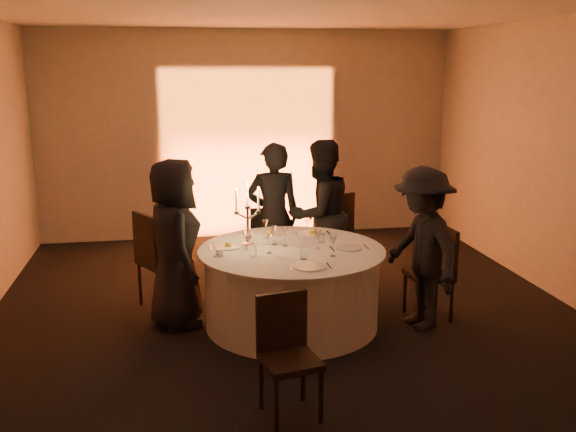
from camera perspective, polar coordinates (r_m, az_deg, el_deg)
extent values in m
plane|color=black|center=(6.42, 0.32, -9.57)|extent=(7.00, 7.00, 0.00)
plane|color=silver|center=(5.94, 0.36, 18.18)|extent=(7.00, 7.00, 0.00)
plane|color=beige|center=(9.43, -3.60, 7.20)|extent=(7.00, 0.00, 7.00)
plane|color=beige|center=(2.74, 14.04, -8.31)|extent=(7.00, 0.00, 7.00)
cube|color=black|center=(9.40, -3.26, -1.81)|extent=(0.25, 0.12, 0.10)
cylinder|color=black|center=(6.41, 0.32, -9.44)|extent=(0.60, 0.60, 0.03)
cylinder|color=black|center=(6.28, 0.33, -6.42)|extent=(0.20, 0.20, 0.75)
cylinder|color=white|center=(6.28, 0.33, -6.42)|extent=(1.68, 1.68, 0.75)
cylinder|color=white|center=(6.17, 0.33, -3.04)|extent=(1.80, 1.80, 0.02)
cube|color=black|center=(6.84, -10.96, -3.99)|extent=(0.61, 0.61, 0.05)
cube|color=black|center=(6.67, -12.57, -2.03)|extent=(0.26, 0.41, 0.51)
cylinder|color=black|center=(6.85, -8.66, -6.07)|extent=(0.04, 0.04, 0.48)
cylinder|color=black|center=(7.17, -10.31, -5.27)|extent=(0.04, 0.04, 0.48)
cylinder|color=black|center=(6.67, -11.47, -6.73)|extent=(0.04, 0.04, 0.48)
cylinder|color=black|center=(6.99, -13.03, -5.87)|extent=(0.04, 0.04, 0.48)
cube|color=black|center=(7.68, -2.02, -2.36)|extent=(0.40, 0.40, 0.05)
cube|color=black|center=(7.45, -1.87, -0.94)|extent=(0.39, 0.05, 0.44)
cylinder|color=black|center=(7.92, -0.96, -3.50)|extent=(0.04, 0.04, 0.41)
cylinder|color=black|center=(7.88, -3.35, -3.60)|extent=(0.04, 0.04, 0.41)
cylinder|color=black|center=(7.61, -0.61, -4.21)|extent=(0.04, 0.04, 0.41)
cylinder|color=black|center=(7.57, -3.11, -4.32)|extent=(0.04, 0.04, 0.41)
cube|color=black|center=(7.82, 3.61, -1.63)|extent=(0.59, 0.59, 0.05)
cube|color=black|center=(7.61, 4.60, 0.05)|extent=(0.42, 0.23, 0.51)
cylinder|color=black|center=(8.15, 3.76, -2.83)|extent=(0.04, 0.04, 0.47)
cylinder|color=black|center=(7.92, 1.65, -3.29)|extent=(0.04, 0.04, 0.47)
cylinder|color=black|center=(7.87, 5.53, -3.44)|extent=(0.04, 0.04, 0.47)
cylinder|color=black|center=(7.63, 3.40, -3.94)|extent=(0.04, 0.04, 0.47)
cube|color=black|center=(6.59, 12.42, -5.16)|extent=(0.42, 0.42, 0.05)
cube|color=black|center=(6.60, 13.97, -2.95)|extent=(0.06, 0.41, 0.46)
cylinder|color=black|center=(6.74, 10.35, -6.67)|extent=(0.04, 0.04, 0.43)
cylinder|color=black|center=(6.45, 11.56, -7.68)|extent=(0.04, 0.04, 0.43)
cylinder|color=black|center=(6.88, 13.03, -6.39)|extent=(0.04, 0.04, 0.43)
cylinder|color=black|center=(6.59, 14.34, -7.35)|extent=(0.04, 0.04, 0.43)
cube|color=black|center=(4.70, 0.21, -12.80)|extent=(0.45, 0.45, 0.05)
cube|color=black|center=(4.75, -0.57, -9.33)|extent=(0.39, 0.11, 0.44)
cylinder|color=black|center=(4.61, -1.01, -16.41)|extent=(0.04, 0.04, 0.42)
cylinder|color=black|center=(4.72, 2.93, -15.67)|extent=(0.04, 0.04, 0.42)
cylinder|color=black|center=(4.89, -2.40, -14.59)|extent=(0.04, 0.04, 0.42)
cylinder|color=black|center=(4.99, 1.33, -13.96)|extent=(0.04, 0.04, 0.42)
imported|color=black|center=(6.25, -10.04, -2.43)|extent=(0.66, 0.89, 1.64)
imported|color=black|center=(7.22, -1.31, -0.02)|extent=(0.61, 0.40, 1.67)
imported|color=black|center=(7.25, 2.87, 0.13)|extent=(1.02, 0.94, 1.69)
imported|color=black|center=(6.26, 11.83, -2.84)|extent=(0.78, 1.11, 1.57)
cylinder|color=white|center=(6.25, -5.33, -2.73)|extent=(0.25, 0.25, 0.01)
cube|color=#B4B4B9|center=(6.23, -6.89, -2.80)|extent=(0.01, 0.17, 0.01)
cube|color=#B4B4B9|center=(6.26, -3.78, -2.66)|extent=(0.02, 0.17, 0.01)
sphere|color=yellow|center=(6.23, -5.34, -2.35)|extent=(0.07, 0.07, 0.07)
cylinder|color=white|center=(6.68, -1.69, -1.60)|extent=(0.27, 0.27, 0.01)
cube|color=#B4B4B9|center=(6.66, -3.14, -1.68)|extent=(0.02, 0.17, 0.01)
cube|color=#B4B4B9|center=(6.71, -0.26, -1.54)|extent=(0.01, 0.17, 0.01)
sphere|color=yellow|center=(6.67, -1.70, -1.25)|extent=(0.07, 0.07, 0.07)
cylinder|color=white|center=(6.70, 2.21, -1.56)|extent=(0.25, 0.25, 0.01)
cube|color=#B4B4B9|center=(6.67, 0.79, -1.64)|extent=(0.02, 0.17, 0.01)
cube|color=#B4B4B9|center=(6.74, 3.62, -1.50)|extent=(0.02, 0.17, 0.01)
sphere|color=yellow|center=(6.69, 2.22, -1.22)|extent=(0.07, 0.07, 0.07)
cylinder|color=white|center=(6.21, 5.46, -2.83)|extent=(0.25, 0.25, 0.01)
cube|color=#B4B4B9|center=(6.16, 3.94, -2.93)|extent=(0.02, 0.17, 0.01)
cube|color=#B4B4B9|center=(6.25, 6.96, -2.76)|extent=(0.01, 0.17, 0.01)
cylinder|color=white|center=(5.61, 1.96, -4.52)|extent=(0.29, 0.29, 0.01)
cube|color=#B4B4B9|center=(5.58, 0.24, -4.63)|extent=(0.02, 0.17, 0.01)
cube|color=#B4B4B9|center=(5.65, 3.65, -4.43)|extent=(0.02, 0.17, 0.01)
cylinder|color=white|center=(5.98, -6.11, -3.49)|extent=(0.11, 0.11, 0.01)
cylinder|color=white|center=(5.97, -6.12, -3.18)|extent=(0.07, 0.07, 0.06)
cylinder|color=silver|center=(6.32, -3.57, -2.48)|extent=(0.13, 0.13, 0.02)
sphere|color=silver|center=(6.30, -3.57, -1.97)|extent=(0.07, 0.07, 0.07)
cylinder|color=silver|center=(6.27, -3.59, -0.85)|extent=(0.03, 0.03, 0.33)
cylinder|color=silver|center=(6.23, -3.62, 0.77)|extent=(0.05, 0.05, 0.03)
cylinder|color=white|center=(6.20, -3.63, 1.78)|extent=(0.02, 0.02, 0.22)
cone|color=orange|center=(6.18, -3.65, 2.94)|extent=(0.02, 0.02, 0.03)
cylinder|color=silver|center=(6.24, -4.09, 0.00)|extent=(0.12, 0.02, 0.08)
cylinder|color=silver|center=(6.23, -4.59, 0.29)|extent=(0.05, 0.05, 0.03)
cylinder|color=white|center=(6.20, -4.61, 1.30)|extent=(0.02, 0.02, 0.22)
cone|color=orange|center=(6.18, -4.63, 2.45)|extent=(0.02, 0.02, 0.03)
cylinder|color=silver|center=(6.25, -3.11, 0.04)|extent=(0.12, 0.02, 0.08)
cylinder|color=silver|center=(6.25, -2.63, 0.37)|extent=(0.05, 0.05, 0.03)
cylinder|color=white|center=(6.23, -2.64, 1.38)|extent=(0.02, 0.02, 0.22)
cone|color=orange|center=(6.20, -2.65, 2.53)|extent=(0.02, 0.02, 0.03)
cylinder|color=white|center=(5.95, 4.02, -3.55)|extent=(0.06, 0.06, 0.01)
cylinder|color=white|center=(5.94, 4.02, -3.07)|extent=(0.01, 0.01, 0.10)
cone|color=white|center=(5.91, 4.04, -2.24)|extent=(0.07, 0.07, 0.09)
cylinder|color=white|center=(6.54, -2.01, -1.98)|extent=(0.06, 0.06, 0.01)
cylinder|color=white|center=(6.53, -2.02, -1.53)|extent=(0.01, 0.01, 0.10)
cone|color=white|center=(6.50, -2.02, -0.77)|extent=(0.07, 0.07, 0.09)
cylinder|color=white|center=(6.03, -1.64, -3.29)|extent=(0.06, 0.06, 0.01)
cylinder|color=white|center=(6.02, -1.64, -2.81)|extent=(0.01, 0.01, 0.10)
cone|color=white|center=(5.99, -1.64, -1.99)|extent=(0.07, 0.07, 0.09)
cylinder|color=white|center=(6.61, 1.70, -1.81)|extent=(0.06, 0.06, 0.01)
cylinder|color=white|center=(6.60, 1.70, -1.37)|extent=(0.01, 0.01, 0.10)
cone|color=white|center=(6.58, 1.71, -0.61)|extent=(0.07, 0.07, 0.09)
cylinder|color=white|center=(6.31, -1.25, -2.53)|extent=(0.06, 0.06, 0.01)
cylinder|color=white|center=(6.30, -1.25, -2.08)|extent=(0.01, 0.01, 0.10)
cone|color=white|center=(6.28, -1.25, -1.29)|extent=(0.07, 0.07, 0.09)
cylinder|color=white|center=(6.27, -0.24, -2.65)|extent=(0.06, 0.06, 0.01)
cylinder|color=white|center=(6.25, -0.24, -2.19)|extent=(0.01, 0.01, 0.10)
cone|color=white|center=(6.23, -0.24, -1.40)|extent=(0.07, 0.07, 0.09)
cylinder|color=white|center=(6.17, 2.62, -2.91)|extent=(0.06, 0.06, 0.01)
cylinder|color=white|center=(6.16, 2.63, -2.45)|extent=(0.01, 0.01, 0.10)
cone|color=white|center=(6.14, 2.64, -1.64)|extent=(0.07, 0.07, 0.09)
cylinder|color=white|center=(6.15, -3.83, -2.98)|extent=(0.06, 0.06, 0.01)
cylinder|color=white|center=(6.14, -3.84, -2.51)|extent=(0.01, 0.01, 0.10)
cone|color=white|center=(6.12, -3.85, -1.70)|extent=(0.07, 0.07, 0.09)
cylinder|color=white|center=(5.84, 1.42, -3.42)|extent=(0.07, 0.07, 0.09)
cylinder|color=white|center=(6.38, 3.01, -2.00)|extent=(0.07, 0.07, 0.09)
cylinder|color=white|center=(5.92, -3.11, -3.20)|extent=(0.07, 0.07, 0.09)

